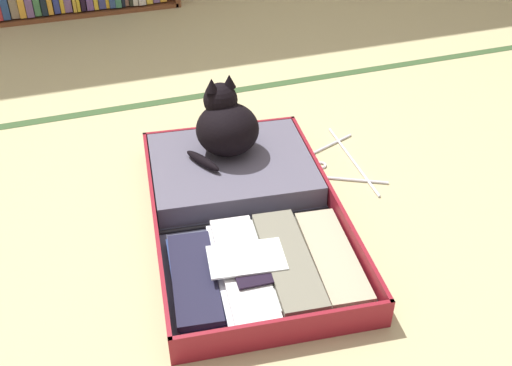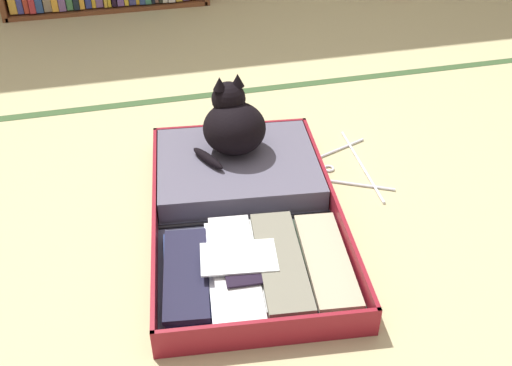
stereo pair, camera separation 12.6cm
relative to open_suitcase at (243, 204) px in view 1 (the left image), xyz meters
name	(u,v)px [view 1 (the left image)]	position (x,y,z in m)	size (l,w,h in m)	color
ground_plane	(239,236)	(-0.05, -0.11, -0.04)	(10.00, 10.00, 0.00)	tan
tatami_border	(173,100)	(-0.05, 0.86, -0.04)	(4.80, 0.05, 0.00)	#33502A
open_suitcase	(243,204)	(0.00, 0.00, 0.00)	(0.69, 1.05, 0.10)	maroon
black_cat	(225,125)	(0.02, 0.25, 0.15)	(0.28, 0.26, 0.27)	black
clothes_hanger	(342,162)	(0.44, 0.17, -0.04)	(0.25, 0.47, 0.01)	silver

